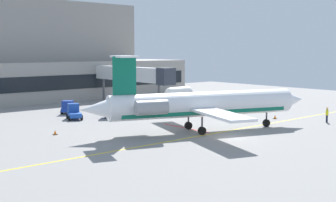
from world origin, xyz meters
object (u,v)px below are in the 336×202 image
at_px(regional_jet, 200,104).
at_px(belt_loader, 69,107).
at_px(pushback_tractor, 114,111).
at_px(baggage_tug, 74,112).
at_px(marshaller, 327,114).
at_px(fuel_tank, 179,93).

xyz_separation_m(regional_jet, belt_loader, (-4.26, 23.03, -2.24)).
distance_m(regional_jet, belt_loader, 23.53).
distance_m(pushback_tractor, belt_loader, 8.45).
height_order(regional_jet, pushback_tractor, regional_jet).
relative_size(baggage_tug, marshaller, 1.63).
height_order(pushback_tractor, fuel_tank, fuel_tank).
xyz_separation_m(regional_jet, marshaller, (17.04, -6.04, -2.12)).
xyz_separation_m(fuel_tank, marshaller, (-2.16, -30.85, -0.40)).
bearing_deg(baggage_tug, marshaller, -45.32).
relative_size(regional_jet, fuel_tank, 4.39).
distance_m(pushback_tractor, fuel_tank, 23.08).
bearing_deg(belt_loader, baggage_tug, -111.46).
distance_m(baggage_tug, fuel_tank, 26.57).
height_order(fuel_tank, marshaller, fuel_tank).
bearing_deg(regional_jet, pushback_tractor, 96.40).
distance_m(belt_loader, marshaller, 36.04).
bearing_deg(marshaller, belt_loader, 126.24).
bearing_deg(belt_loader, fuel_tank, 4.35).
xyz_separation_m(baggage_tug, belt_loader, (2.12, 5.38, -0.03)).
xyz_separation_m(regional_jet, baggage_tug, (-6.38, 17.65, -2.21)).
distance_m(pushback_tractor, marshaller, 28.16).
height_order(regional_jet, fuel_tank, regional_jet).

